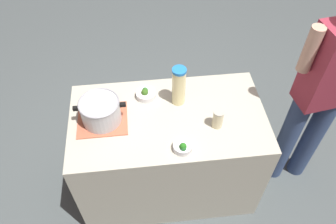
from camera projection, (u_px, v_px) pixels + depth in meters
ground_plane at (168, 181)px, 2.84m from camera, size 8.00×8.00×0.00m
counter_slab at (168, 153)px, 2.51m from camera, size 1.30×0.73×0.85m
dish_cloth at (103, 120)px, 2.17m from camera, size 0.32×0.29×0.01m
cooking_pot at (100, 111)px, 2.10m from camera, size 0.33×0.26×0.16m
lemonade_pitcher at (179, 86)px, 2.17m from camera, size 0.09×0.09×0.29m
mason_jar at (218, 119)px, 2.09m from camera, size 0.07×0.07×0.14m
broccoli_bowl_front at (183, 147)px, 2.00m from camera, size 0.12×0.12×0.08m
broccoli_bowl_center at (146, 94)px, 2.29m from camera, size 0.14×0.14×0.08m
person_cook at (321, 96)px, 2.20m from camera, size 0.50×0.25×1.69m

